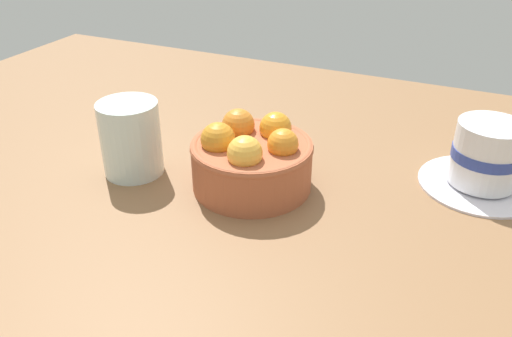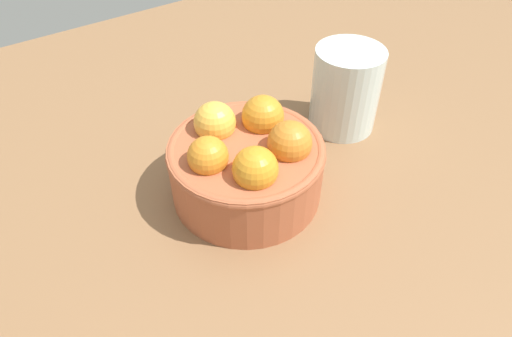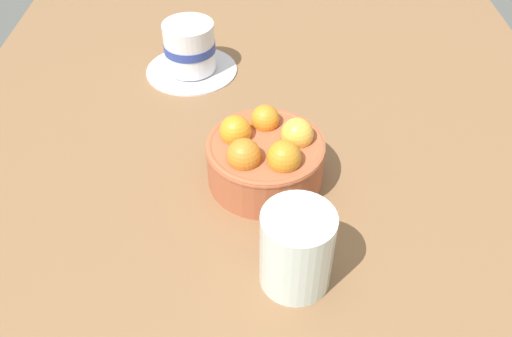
{
  "view_description": "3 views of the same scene",
  "coord_description": "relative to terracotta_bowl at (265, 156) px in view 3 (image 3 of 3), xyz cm",
  "views": [
    {
      "loc": [
        22.74,
        -48.93,
        32.99
      ],
      "look_at": [
        1.07,
        -1.18,
        3.23
      ],
      "focal_mm": 36.93,
      "sensor_mm": 36.0,
      "label": 1
    },
    {
      "loc": [
        17.06,
        25.97,
        31.54
      ],
      "look_at": [
        -0.66,
        0.62,
        3.15
      ],
      "focal_mm": 32.0,
      "sensor_mm": 36.0,
      "label": 2
    },
    {
      "loc": [
        -48.16,
        1.09,
        45.88
      ],
      "look_at": [
        -1.63,
        1.12,
        3.21
      ],
      "focal_mm": 37.42,
      "sensor_mm": 36.0,
      "label": 3
    }
  ],
  "objects": [
    {
      "name": "coffee_cup",
      "position": [
        24.95,
        11.36,
        -0.17
      ],
      "size": [
        14.34,
        14.34,
        8.13
      ],
      "color": "white",
      "rests_on": "ground_plane"
    },
    {
      "name": "terracotta_bowl",
      "position": [
        0.0,
        0.0,
        0.0
      ],
      "size": [
        14.31,
        14.31,
        8.42
      ],
      "color": "#AD5938",
      "rests_on": "ground_plane"
    },
    {
      "name": "water_glass",
      "position": [
        -14.85,
        -2.89,
        0.82
      ],
      "size": [
        7.34,
        7.34,
        9.22
      ],
      "primitive_type": "cylinder",
      "color": "silver",
      "rests_on": "ground_plane"
    },
    {
      "name": "ground_plane",
      "position": [
        0.05,
        0.0,
        -6.1
      ],
      "size": [
        131.29,
        88.83,
        4.62
      ],
      "primitive_type": "cube",
      "color": "brown"
    }
  ]
}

